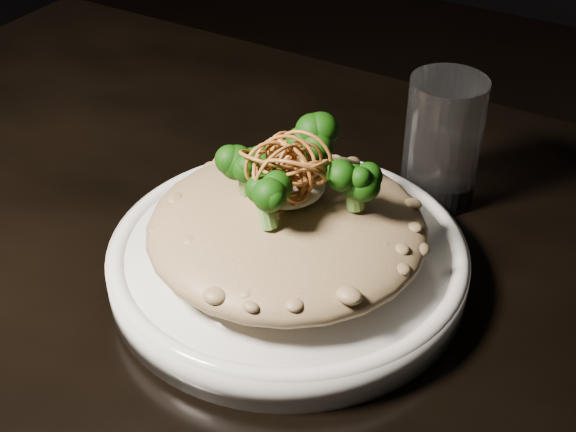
{
  "coord_description": "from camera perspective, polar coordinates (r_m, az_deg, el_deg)",
  "views": [
    {
      "loc": [
        0.22,
        -0.33,
        1.14
      ],
      "look_at": [
        -0.02,
        0.06,
        0.81
      ],
      "focal_mm": 50.0,
      "sensor_mm": 36.0,
      "label": 1
    }
  ],
  "objects": [
    {
      "name": "shallots",
      "position": [
        0.53,
        0.23,
        3.67
      ],
      "size": [
        0.05,
        0.05,
        0.03
      ],
      "primitive_type": null,
      "color": "brown",
      "rests_on": "cheese"
    },
    {
      "name": "table",
      "position": [
        0.61,
        -1.82,
        -13.97
      ],
      "size": [
        1.1,
        0.8,
        0.75
      ],
      "color": "black",
      "rests_on": "ground"
    },
    {
      "name": "plate",
      "position": [
        0.59,
        0.0,
        -3.26
      ],
      "size": [
        0.26,
        0.26,
        0.03
      ],
      "primitive_type": "cylinder",
      "color": "silver",
      "rests_on": "table"
    },
    {
      "name": "cheese",
      "position": [
        0.55,
        -0.2,
        2.21
      ],
      "size": [
        0.06,
        0.06,
        0.02
      ],
      "primitive_type": "ellipsoid",
      "color": "silver",
      "rests_on": "risotto"
    },
    {
      "name": "risotto",
      "position": [
        0.56,
        -0.07,
        -0.84
      ],
      "size": [
        0.2,
        0.2,
        0.04
      ],
      "primitive_type": "ellipsoid",
      "color": "brown",
      "rests_on": "plate"
    },
    {
      "name": "broccoli",
      "position": [
        0.54,
        0.26,
        3.18
      ],
      "size": [
        0.12,
        0.12,
        0.05
      ],
      "primitive_type": null,
      "color": "black",
      "rests_on": "risotto"
    },
    {
      "name": "drinking_glass",
      "position": [
        0.66,
        10.93,
        5.23
      ],
      "size": [
        0.07,
        0.07,
        0.11
      ],
      "primitive_type": "cylinder",
      "rotation": [
        0.0,
        0.0,
        0.16
      ],
      "color": "silver",
      "rests_on": "table"
    }
  ]
}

